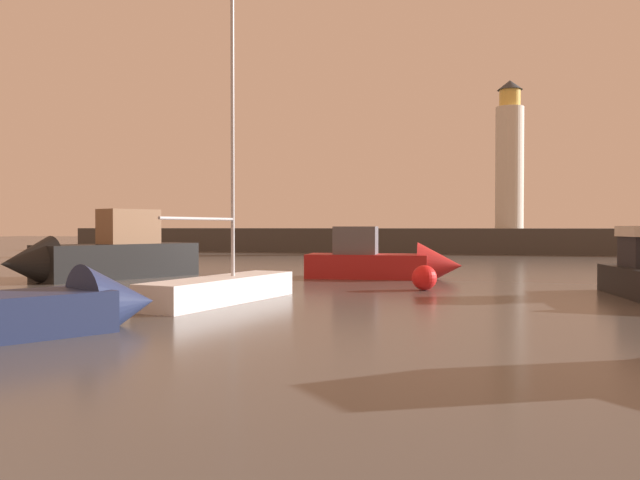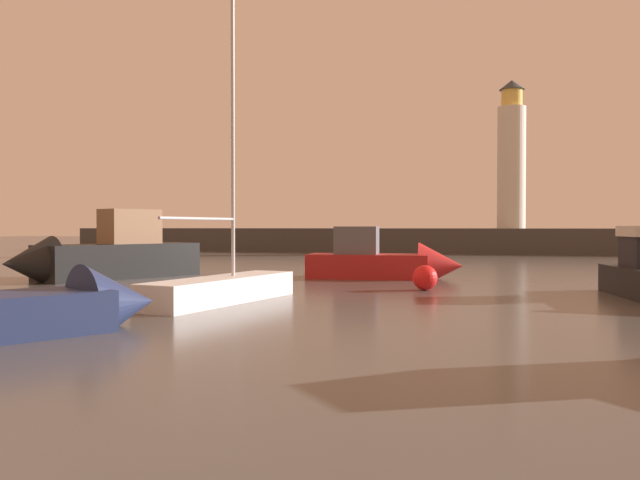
{
  "view_description": "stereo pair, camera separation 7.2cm",
  "coord_description": "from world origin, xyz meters",
  "views": [
    {
      "loc": [
        5.93,
        -1.85,
        2.37
      ],
      "look_at": [
        0.97,
        16.57,
        1.99
      ],
      "focal_mm": 37.38,
      "sensor_mm": 36.0,
      "label": 1
    },
    {
      "loc": [
        6.0,
        -1.83,
        2.37
      ],
      "look_at": [
        0.97,
        16.57,
        1.99
      ],
      "focal_mm": 37.38,
      "sensor_mm": 36.0,
      "label": 2
    }
  ],
  "objects": [
    {
      "name": "breakwater",
      "position": [
        0.0,
        59.95,
        1.11
      ],
      "size": [
        70.43,
        6.58,
        2.21
      ],
      "primitive_type": "cube",
      "color": "#423F3D",
      "rests_on": "ground_plane"
    },
    {
      "name": "motorboat_1",
      "position": [
        -4.02,
        10.49,
        0.64
      ],
      "size": [
        5.2,
        6.84,
        2.68
      ],
      "color": "#1E284C",
      "rests_on": "ground_plane"
    },
    {
      "name": "motorboat_2",
      "position": [
        -11.44,
        24.47,
        1.03
      ],
      "size": [
        6.02,
        9.17,
        3.44
      ],
      "color": "black",
      "rests_on": "ground_plane"
    },
    {
      "name": "motorboat_3",
      "position": [
        1.09,
        28.44,
        0.74
      ],
      "size": [
        7.2,
        2.72,
        2.83
      ],
      "color": "#B21E1E",
      "rests_on": "ground_plane"
    },
    {
      "name": "sailboat_moored",
      "position": [
        -2.46,
        17.42,
        0.5
      ],
      "size": [
        2.72,
        6.74,
        10.9
      ],
      "color": "white",
      "rests_on": "ground_plane"
    },
    {
      "name": "ground_plane",
      "position": [
        0.0,
        29.97,
        0.0
      ],
      "size": [
        220.0,
        220.0,
        0.0
      ],
      "primitive_type": "plane",
      "color": "#4C4742"
    },
    {
      "name": "mooring_buoy",
      "position": [
        3.25,
        23.05,
        0.47
      ],
      "size": [
        0.94,
        0.94,
        0.94
      ],
      "primitive_type": "sphere",
      "color": "red",
      "rests_on": "ground_plane"
    },
    {
      "name": "lighthouse",
      "position": [
        6.8,
        59.95,
        8.46
      ],
      "size": [
        2.46,
        2.46,
        13.19
      ],
      "color": "silver",
      "rests_on": "breakwater"
    }
  ]
}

